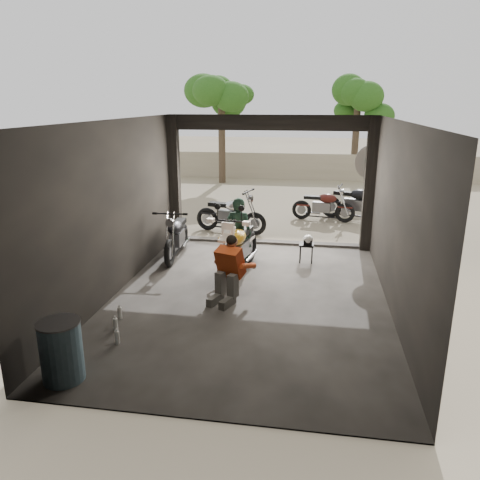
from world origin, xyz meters
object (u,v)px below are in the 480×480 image
(oil_drum, at_px, (61,352))
(helmet, at_px, (308,239))
(stool, at_px, (306,247))
(outside_bike_b, at_px, (323,203))
(outside_bike_c, at_px, (355,200))
(outside_bike_a, at_px, (231,211))
(main_bike, at_px, (239,244))
(left_bike, at_px, (176,233))
(rider, at_px, (238,233))
(mechanic, at_px, (227,271))
(sign_post, at_px, (371,178))

(oil_drum, bearing_deg, helmet, 59.81)
(helmet, bearing_deg, stool, 147.59)
(outside_bike_b, bearing_deg, outside_bike_c, -66.66)
(helmet, xyz_separation_m, oil_drum, (-3.02, -5.19, -0.13))
(outside_bike_a, bearing_deg, outside_bike_c, -47.32)
(main_bike, relative_size, left_bike, 1.14)
(outside_bike_b, height_order, helmet, outside_bike_b)
(rider, bearing_deg, outside_bike_c, -117.28)
(outside_bike_a, distance_m, stool, 3.06)
(helmet, bearing_deg, oil_drum, -123.71)
(rider, bearing_deg, mechanic, 95.80)
(mechanic, relative_size, stool, 2.68)
(oil_drum, bearing_deg, main_bike, 69.35)
(left_bike, relative_size, outside_bike_c, 0.93)
(mechanic, xyz_separation_m, sign_post, (2.82, 3.89, 1.13))
(main_bike, height_order, stool, main_bike)
(left_bike, distance_m, helmet, 3.02)
(outside_bike_a, bearing_deg, sign_post, -88.39)
(outside_bike_a, height_order, rider, rider)
(sign_post, bearing_deg, outside_bike_b, 108.64)
(left_bike, height_order, oil_drum, left_bike)
(sign_post, bearing_deg, helmet, -138.53)
(outside_bike_b, xyz_separation_m, mechanic, (-1.75, -6.36, 0.03))
(stool, bearing_deg, sign_post, 45.25)
(helmet, distance_m, sign_post, 2.38)
(rider, bearing_deg, sign_post, -141.47)
(outside_bike_c, height_order, oil_drum, outside_bike_c)
(outside_bike_a, bearing_deg, left_bike, 172.08)
(mechanic, bearing_deg, left_bike, 144.80)
(sign_post, bearing_deg, outside_bike_a, 164.09)
(main_bike, bearing_deg, outside_bike_a, 112.75)
(outside_bike_c, height_order, helmet, outside_bike_c)
(rider, bearing_deg, outside_bike_a, -73.18)
(outside_bike_b, bearing_deg, mechanic, 173.91)
(stool, bearing_deg, rider, -157.50)
(rider, xyz_separation_m, stool, (1.45, 0.60, -0.42))
(main_bike, height_order, outside_bike_a, main_bike)
(rider, distance_m, mechanic, 1.83)
(oil_drum, xyz_separation_m, sign_post, (4.45, 6.68, 1.31))
(left_bike, xyz_separation_m, outside_bike_c, (4.34, 4.26, 0.05))
(mechanic, xyz_separation_m, stool, (1.36, 2.42, -0.22))
(outside_bike_a, height_order, outside_bike_c, outside_bike_c)
(stool, bearing_deg, left_bike, -178.48)
(outside_bike_c, bearing_deg, stool, -177.71)
(outside_bike_a, distance_m, oil_drum, 7.44)
(outside_bike_a, xyz_separation_m, stool, (2.13, -2.19, -0.24))
(mechanic, bearing_deg, helmet, 79.88)
(outside_bike_c, height_order, mechanic, outside_bike_c)
(main_bike, xyz_separation_m, mechanic, (0.03, -1.47, -0.08))
(outside_bike_b, distance_m, oil_drum, 9.76)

